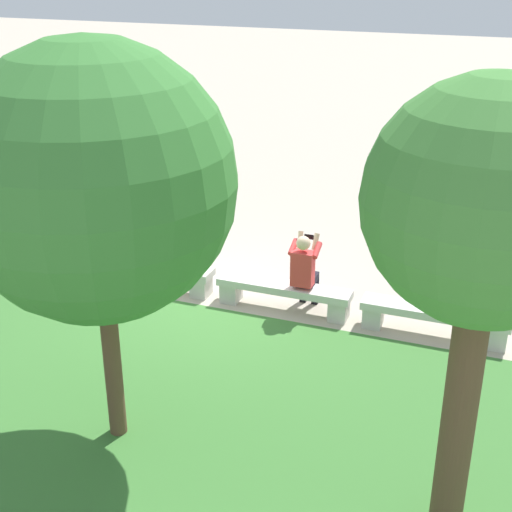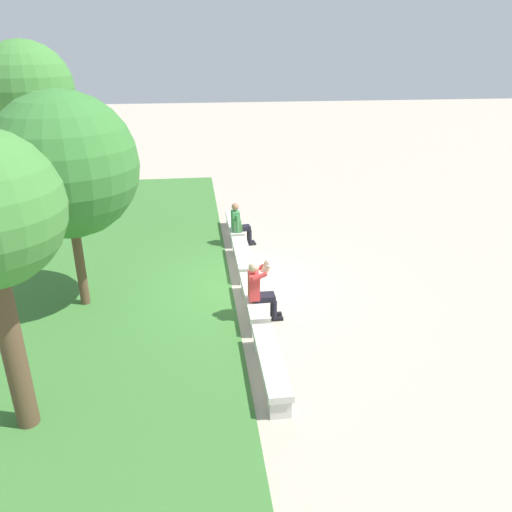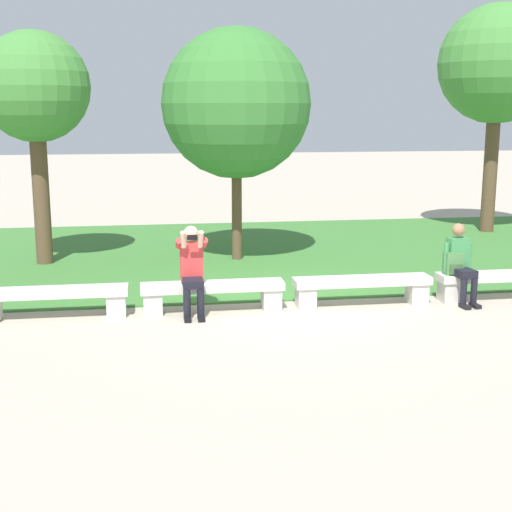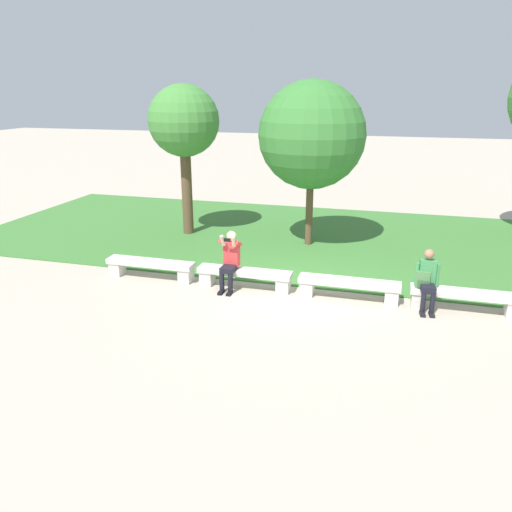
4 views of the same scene
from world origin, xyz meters
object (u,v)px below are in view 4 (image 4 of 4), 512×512
(tree_left_background, at_px, (184,123))
(tree_right_background, at_px, (312,135))
(person_distant, at_px, (428,278))
(bench_near, at_px, (244,276))
(backpack, at_px, (423,279))
(person_photographer, at_px, (230,258))
(bench_main, at_px, (151,266))
(bench_mid, at_px, (349,286))
(bench_far, at_px, (465,298))

(tree_left_background, height_order, tree_right_background, tree_right_background)
(tree_right_background, bearing_deg, person_distant, -50.49)
(bench_near, bearing_deg, backpack, -0.26)
(person_photographer, height_order, person_distant, person_photographer)
(bench_main, height_order, bench_near, same)
(bench_near, xyz_separation_m, bench_mid, (2.35, 0.00, 0.00))
(backpack, bearing_deg, tree_right_background, 129.03)
(bench_far, height_order, person_photographer, person_photographer)
(bench_near, relative_size, backpack, 5.07)
(bench_near, bearing_deg, person_photographer, -166.01)
(bench_near, distance_m, person_photographer, 0.54)
(bench_main, bearing_deg, person_distant, -0.60)
(person_distant, height_order, tree_left_background, tree_left_background)
(bench_main, distance_m, person_distant, 6.28)
(bench_mid, relative_size, tree_right_background, 0.47)
(bench_far, distance_m, tree_right_background, 6.04)
(bench_main, relative_size, person_photographer, 1.64)
(bench_main, xyz_separation_m, bench_far, (7.05, 0.00, 0.00))
(bench_near, distance_m, bench_mid, 2.35)
(bench_far, relative_size, backpack, 5.07)
(bench_mid, bearing_deg, backpack, -0.67)
(person_distant, bearing_deg, bench_far, 4.85)
(person_distant, distance_m, backpack, 0.11)
(bench_far, distance_m, person_distant, 0.86)
(tree_left_background, bearing_deg, tree_right_background, -2.37)
(tree_left_background, bearing_deg, bench_near, -52.07)
(bench_near, height_order, backpack, backpack)
(bench_far, bearing_deg, person_distant, -175.15)
(person_photographer, distance_m, backpack, 4.14)
(bench_near, relative_size, person_photographer, 1.64)
(bench_main, height_order, tree_left_background, tree_left_background)
(tree_right_background, bearing_deg, bench_mid, -67.58)
(bench_far, xyz_separation_m, tree_left_background, (-7.69, 3.84, 3.08))
(bench_main, height_order, bench_far, same)
(bench_near, relative_size, bench_far, 1.00)
(bench_far, xyz_separation_m, person_photographer, (-5.01, -0.08, 0.43))
(tree_right_background, bearing_deg, bench_far, -43.60)
(person_photographer, xyz_separation_m, backpack, (4.14, 0.06, -0.11))
(bench_far, relative_size, person_photographer, 1.64)
(bench_near, bearing_deg, person_distant, -0.96)
(bench_far, bearing_deg, bench_main, 180.00)
(person_photographer, bearing_deg, bench_mid, 1.67)
(bench_near, distance_m, tree_right_background, 4.71)
(person_photographer, xyz_separation_m, tree_right_background, (1.14, 3.76, 2.39))
(bench_mid, distance_m, bench_far, 2.35)
(bench_main, xyz_separation_m, tree_left_background, (-0.65, 3.84, 3.08))
(person_distant, bearing_deg, bench_near, 179.04)
(tree_left_background, distance_m, tree_right_background, 3.84)
(bench_far, bearing_deg, person_photographer, -179.11)
(person_photographer, distance_m, tree_left_background, 5.44)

